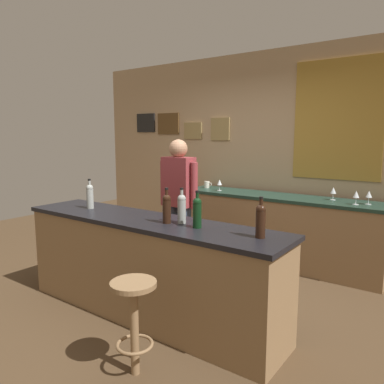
# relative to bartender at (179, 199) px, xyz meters

# --- Properties ---
(ground_plane) EXTENTS (10.00, 10.00, 0.00)m
(ground_plane) POSITION_rel_bartender_xyz_m (0.34, -0.52, -0.94)
(ground_plane) COLOR #4C3823
(back_wall) EXTENTS (6.00, 0.09, 2.80)m
(back_wall) POSITION_rel_bartender_xyz_m (0.36, 1.51, 0.48)
(back_wall) COLOR tan
(back_wall) RESTS_ON ground_plane
(bar_counter) EXTENTS (2.71, 0.60, 0.92)m
(bar_counter) POSITION_rel_bartender_xyz_m (0.34, -0.92, -0.47)
(bar_counter) COLOR olive
(bar_counter) RESTS_ON ground_plane
(side_counter) EXTENTS (2.66, 0.56, 0.90)m
(side_counter) POSITION_rel_bartender_xyz_m (0.74, 1.13, -0.48)
(side_counter) COLOR olive
(side_counter) RESTS_ON ground_plane
(bartender) EXTENTS (0.52, 0.21, 1.62)m
(bartender) POSITION_rel_bartender_xyz_m (0.00, 0.00, 0.00)
(bartender) COLOR #384766
(bartender) RESTS_ON ground_plane
(bar_stool) EXTENTS (0.32, 0.32, 0.68)m
(bar_stool) POSITION_rel_bartender_xyz_m (0.87, -1.61, -0.48)
(bar_stool) COLOR olive
(bar_stool) RESTS_ON ground_plane
(wine_bottle_a) EXTENTS (0.07, 0.07, 0.31)m
(wine_bottle_a) POSITION_rel_bartender_xyz_m (-0.45, -0.90, 0.12)
(wine_bottle_a) COLOR #999E99
(wine_bottle_a) RESTS_ON bar_counter
(wine_bottle_b) EXTENTS (0.07, 0.07, 0.31)m
(wine_bottle_b) POSITION_rel_bartender_xyz_m (0.60, -0.93, 0.12)
(wine_bottle_b) COLOR black
(wine_bottle_b) RESTS_ON bar_counter
(wine_bottle_c) EXTENTS (0.07, 0.07, 0.31)m
(wine_bottle_c) POSITION_rel_bartender_xyz_m (0.71, -0.86, 0.12)
(wine_bottle_c) COLOR #999E99
(wine_bottle_c) RESTS_ON bar_counter
(wine_bottle_d) EXTENTS (0.07, 0.07, 0.31)m
(wine_bottle_d) POSITION_rel_bartender_xyz_m (0.91, -0.91, 0.12)
(wine_bottle_d) COLOR black
(wine_bottle_d) RESTS_ON bar_counter
(wine_bottle_e) EXTENTS (0.07, 0.07, 0.31)m
(wine_bottle_e) POSITION_rel_bartender_xyz_m (1.45, -0.89, 0.12)
(wine_bottle_e) COLOR black
(wine_bottle_e) RESTS_ON bar_counter
(wine_glass_a) EXTENTS (0.07, 0.07, 0.16)m
(wine_glass_a) POSITION_rel_bartender_xyz_m (-0.10, 1.05, 0.07)
(wine_glass_a) COLOR silver
(wine_glass_a) RESTS_ON side_counter
(wine_glass_b) EXTENTS (0.07, 0.07, 0.16)m
(wine_glass_b) POSITION_rel_bartender_xyz_m (1.40, 1.20, 0.07)
(wine_glass_b) COLOR silver
(wine_glass_b) RESTS_ON side_counter
(wine_glass_c) EXTENTS (0.07, 0.07, 0.16)m
(wine_glass_c) POSITION_rel_bartender_xyz_m (1.69, 1.04, 0.07)
(wine_glass_c) COLOR silver
(wine_glass_c) RESTS_ON side_counter
(wine_glass_d) EXTENTS (0.07, 0.07, 0.16)m
(wine_glass_d) POSITION_rel_bartender_xyz_m (1.80, 1.14, 0.07)
(wine_glass_d) COLOR silver
(wine_glass_d) RESTS_ON side_counter
(coffee_mug) EXTENTS (0.13, 0.08, 0.09)m
(coffee_mug) POSITION_rel_bartender_xyz_m (-0.40, 1.19, 0.01)
(coffee_mug) COLOR silver
(coffee_mug) RESTS_ON side_counter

